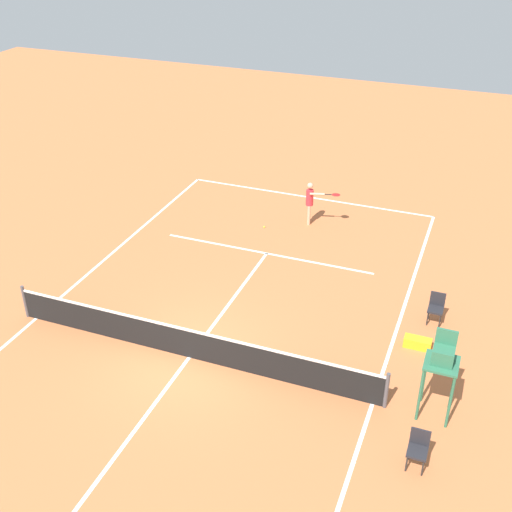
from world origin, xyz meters
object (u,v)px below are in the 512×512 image
player_serving (311,200)px  umpire_chair (442,362)px  courtside_chair_near (418,448)px  courtside_chair_mid (436,307)px  tennis_ball (264,227)px  equipment_bag (418,343)px

player_serving → umpire_chair: bearing=18.0°
courtside_chair_near → player_serving: bearing=-61.6°
umpire_chair → courtside_chair_near: bearing=85.6°
umpire_chair → courtside_chair_near: umpire_chair is taller
courtside_chair_mid → tennis_ball: bearing=-29.4°
player_serving → tennis_ball: (1.52, 0.95, -0.97)m
courtside_chair_mid → umpire_chair: bearing=97.3°
umpire_chair → courtside_chair_near: 2.11m
umpire_chair → player_serving: bearing=-56.3°
player_serving → courtside_chair_mid: size_ratio=1.77×
player_serving → umpire_chair: (-5.81, 8.69, 0.60)m
tennis_ball → courtside_chair_near: bearing=127.0°
equipment_bag → umpire_chair: bearing=107.2°
courtside_chair_mid → equipment_bag: size_ratio=1.25×
player_serving → equipment_bag: bearing=23.3°
tennis_ball → courtside_chair_near: (-7.18, 9.55, 0.50)m
tennis_ball → equipment_bag: 8.39m
courtside_chair_near → equipment_bag: size_ratio=1.25×
courtside_chair_mid → equipment_bag: courtside_chair_mid is taller
tennis_ball → equipment_bag: size_ratio=0.09×
umpire_chair → tennis_ball: bearing=-46.6°
tennis_ball → umpire_chair: umpire_chair is taller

